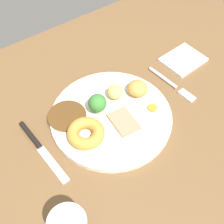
{
  "coord_description": "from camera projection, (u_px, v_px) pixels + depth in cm",
  "views": [
    {
      "loc": [
        24.66,
        31.82,
        60.99
      ],
      "look_at": [
        -0.23,
        -2.73,
        6.0
      ],
      "focal_mm": 47.85,
      "sensor_mm": 36.0,
      "label": 1
    }
  ],
  "objects": [
    {
      "name": "broccoli_floret",
      "position": [
        97.0,
        103.0,
        0.69
      ],
      "size": [
        4.32,
        4.32,
        5.31
      ],
      "color": "#8CB766",
      "rests_on": "dinner_plate"
    },
    {
      "name": "roast_potato_right",
      "position": [
        115.0,
        92.0,
        0.72
      ],
      "size": [
        5.47,
        5.46,
        3.49
      ],
      "primitive_type": "ellipsoid",
      "rotation": [
        0.0,
        0.0,
        4.11
      ],
      "color": "#D8B260",
      "rests_on": "dinner_plate"
    },
    {
      "name": "knife",
      "position": [
        38.0,
        145.0,
        0.66
      ],
      "size": [
        2.62,
        18.55,
        1.2
      ],
      "rotation": [
        0.0,
        0.0,
        1.63
      ],
      "color": "black",
      "rests_on": "dining_table"
    },
    {
      "name": "roast_potato_left",
      "position": [
        138.0,
        88.0,
        0.73
      ],
      "size": [
        6.54,
        6.68,
        3.82
      ],
      "primitive_type": "ellipsoid",
      "rotation": [
        0.0,
        0.0,
        3.61
      ],
      "color": "#BC8C42",
      "rests_on": "dinner_plate"
    },
    {
      "name": "meat_slice_main",
      "position": [
        124.0,
        121.0,
        0.69
      ],
      "size": [
        5.7,
        7.57,
        0.8
      ],
      "primitive_type": "cube",
      "rotation": [
        0.0,
        0.0,
        1.48
      ],
      "color": "tan",
      "rests_on": "dinner_plate"
    },
    {
      "name": "gravy_pool",
      "position": [
        67.0,
        116.0,
        0.7
      ],
      "size": [
        9.19,
        9.19,
        0.3
      ],
      "primitive_type": "cylinder",
      "color": "#563819",
      "rests_on": "dinner_plate"
    },
    {
      "name": "carrot_coin_front",
      "position": [
        152.0,
        108.0,
        0.71
      ],
      "size": [
        2.28,
        2.28,
        0.54
      ],
      "primitive_type": "cylinder",
      "color": "orange",
      "rests_on": "dinner_plate"
    },
    {
      "name": "fork",
      "position": [
        172.0,
        85.0,
        0.78
      ],
      "size": [
        2.9,
        15.32,
        0.9
      ],
      "rotation": [
        0.0,
        0.0,
        1.67
      ],
      "color": "silver",
      "rests_on": "dining_table"
    },
    {
      "name": "dinner_plate",
      "position": [
        112.0,
        116.0,
        0.71
      ],
      "size": [
        28.74,
        28.74,
        1.4
      ],
      "primitive_type": "cylinder",
      "color": "silver",
      "rests_on": "dining_table"
    },
    {
      "name": "dining_table",
      "position": [
        118.0,
        130.0,
        0.71
      ],
      "size": [
        120.0,
        84.0,
        3.6
      ],
      "primitive_type": "cube",
      "color": "brown",
      "rests_on": "ground"
    },
    {
      "name": "folded_napkin",
      "position": [
        183.0,
        60.0,
        0.83
      ],
      "size": [
        11.57,
        9.71,
        0.8
      ],
      "primitive_type": "cube",
      "rotation": [
        0.0,
        0.0,
        0.07
      ],
      "color": "white",
      "rests_on": "dining_table"
    },
    {
      "name": "yorkshire_pudding",
      "position": [
        86.0,
        133.0,
        0.65
      ],
      "size": [
        8.4,
        8.4,
        2.76
      ],
      "primitive_type": "torus",
      "color": "#C68938",
      "rests_on": "dinner_plate"
    }
  ]
}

